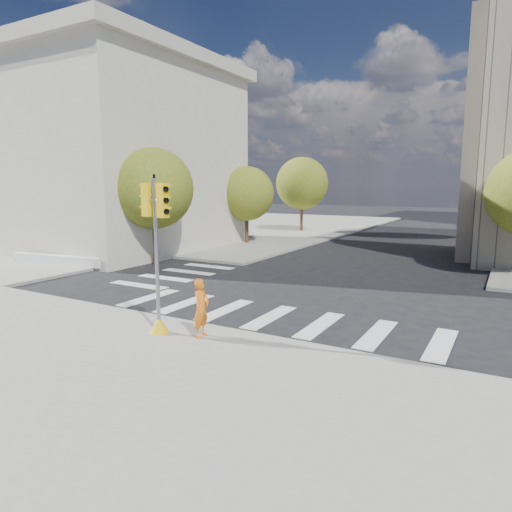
{
  "coord_description": "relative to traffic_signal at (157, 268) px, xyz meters",
  "views": [
    {
      "loc": [
        6.81,
        -15.15,
        4.42
      ],
      "look_at": [
        -0.5,
        -2.26,
        2.1
      ],
      "focal_mm": 32.0,
      "sensor_mm": 36.0,
      "label": 1
    }
  ],
  "objects": [
    {
      "name": "photographer",
      "position": [
        1.3,
        0.32,
        -1.09
      ],
      "size": [
        0.47,
        0.65,
        1.68
      ],
      "primitive_type": "imported",
      "rotation": [
        0.0,
        0.0,
        1.68
      ],
      "color": "orange",
      "rests_on": "sidewalk_near"
    },
    {
      "name": "sidewalk_near",
      "position": [
        1.96,
        -5.59,
        -2.01
      ],
      "size": [
        30.0,
        14.0,
        0.15
      ],
      "primitive_type": "cube",
      "color": "gray",
      "rests_on": "ground"
    },
    {
      "name": "tree_lw_far",
      "position": [
        -8.54,
        29.41,
        2.46
      ],
      "size": [
        4.8,
        4.8,
        6.95
      ],
      "color": "#382616",
      "rests_on": "ground"
    },
    {
      "name": "traffic_signal",
      "position": [
        0.0,
        0.0,
        0.0
      ],
      "size": [
        1.08,
        0.56,
        4.56
      ],
      "rotation": [
        0.0,
        0.0,
        -0.25
      ],
      "color": "#E3BA0B",
      "rests_on": "sidewalk_near"
    },
    {
      "name": "ground",
      "position": [
        1.96,
        5.41,
        -2.08
      ],
      "size": [
        160.0,
        160.0,
        0.0
      ],
      "primitive_type": "plane",
      "color": "black",
      "rests_on": "ground"
    },
    {
      "name": "sidewalk_far_left",
      "position": [
        -18.04,
        31.41,
        -2.01
      ],
      "size": [
        28.0,
        40.0,
        0.15
      ],
      "primitive_type": "cube",
      "color": "gray",
      "rests_on": "ground"
    },
    {
      "name": "tree_lw_mid",
      "position": [
        -8.54,
        19.41,
        1.68
      ],
      "size": [
        4.0,
        4.0,
        5.77
      ],
      "color": "#382616",
      "rests_on": "ground"
    },
    {
      "name": "classical_building",
      "position": [
        -18.04,
        13.41,
        4.36
      ],
      "size": [
        19.0,
        15.0,
        12.7
      ],
      "color": "beige",
      "rests_on": "ground"
    },
    {
      "name": "tree_lw_near",
      "position": [
        -8.54,
        9.41,
        2.12
      ],
      "size": [
        4.4,
        4.4,
        6.41
      ],
      "color": "#382616",
      "rests_on": "ground"
    },
    {
      "name": "planter_wall",
      "position": [
        -12.62,
        6.11,
        -1.68
      ],
      "size": [
        6.0,
        1.22,
        0.5
      ],
      "primitive_type": "cube",
      "rotation": [
        0.0,
        0.0,
        0.14
      ],
      "color": "white",
      "rests_on": "sidewalk_left_near"
    }
  ]
}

